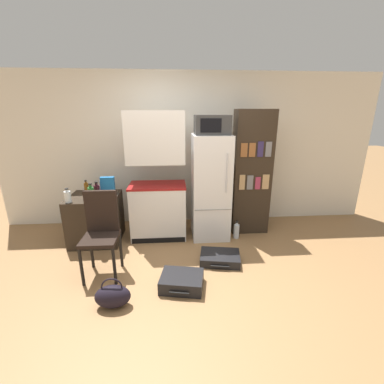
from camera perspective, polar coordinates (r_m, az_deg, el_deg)
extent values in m
plane|color=olive|center=(3.08, -1.75, -20.76)|extent=(24.00, 24.00, 0.00)
cube|color=silver|center=(4.48, -0.49, 9.21)|extent=(6.40, 0.10, 2.53)
cube|color=#2D2319|center=(4.17, -20.55, -5.54)|extent=(0.71, 0.67, 0.72)
cube|color=white|center=(4.06, -7.45, -4.31)|extent=(0.84, 0.50, 0.82)
cube|color=maroon|center=(3.93, -7.69, 1.49)|extent=(0.85, 0.51, 0.03)
cube|color=white|center=(3.80, -8.13, 11.93)|extent=(0.84, 0.43, 0.74)
cube|color=black|center=(3.99, -7.42, -10.63)|extent=(0.80, 0.01, 0.08)
cube|color=white|center=(3.94, 4.14, 1.01)|extent=(0.56, 0.57, 1.59)
cube|color=gray|center=(3.75, 4.69, -3.96)|extent=(0.54, 0.01, 0.01)
cylinder|color=silver|center=(3.61, 7.79, 4.10)|extent=(0.02, 0.02, 0.56)
cube|color=#333333|center=(3.79, 4.45, 14.68)|extent=(0.49, 0.40, 0.27)
cube|color=black|center=(3.58, 4.24, 14.53)|extent=(0.29, 0.01, 0.19)
cube|color=#2D2319|center=(4.17, 13.05, 4.03)|extent=(0.59, 0.30, 1.94)
cube|color=tan|center=(3.99, 11.08, 2.13)|extent=(0.09, 0.01, 0.23)
cube|color=slate|center=(4.03, 12.76, 2.08)|extent=(0.09, 0.01, 0.22)
cube|color=#A33351|center=(4.07, 14.40, 1.91)|extent=(0.08, 0.01, 0.19)
cube|color=tan|center=(4.11, 16.05, 2.18)|extent=(0.10, 0.01, 0.23)
cube|color=brown|center=(3.90, 11.50, 9.11)|extent=(0.10, 0.01, 0.20)
cube|color=brown|center=(3.93, 13.25, 9.09)|extent=(0.10, 0.01, 0.21)
cube|color=#332856|center=(3.97, 14.97, 9.18)|extent=(0.09, 0.01, 0.23)
cube|color=slate|center=(4.01, 16.65, 9.08)|extent=(0.09, 0.01, 0.22)
cylinder|color=silver|center=(3.89, -25.89, -0.98)|extent=(0.09, 0.09, 0.16)
cylinder|color=silver|center=(3.87, -26.07, 0.32)|extent=(0.04, 0.04, 0.03)
cylinder|color=black|center=(3.86, -26.11, 0.63)|extent=(0.05, 0.05, 0.02)
cylinder|color=black|center=(3.86, -20.32, -0.07)|extent=(0.08, 0.08, 0.20)
cylinder|color=black|center=(3.83, -20.51, 1.64)|extent=(0.04, 0.04, 0.04)
cylinder|color=black|center=(3.82, -20.55, 2.05)|extent=(0.04, 0.04, 0.02)
cylinder|color=brown|center=(4.22, -22.41, 0.80)|extent=(0.06, 0.06, 0.16)
cylinder|color=brown|center=(4.20, -22.55, 2.01)|extent=(0.03, 0.03, 0.03)
cylinder|color=black|center=(4.19, -22.59, 2.30)|extent=(0.03, 0.03, 0.02)
cylinder|color=#1E47A3|center=(4.07, -19.23, 0.90)|extent=(0.07, 0.07, 0.20)
cylinder|color=#1E47A3|center=(4.04, -19.39, 2.49)|extent=(0.03, 0.03, 0.04)
cylinder|color=black|center=(4.04, -19.43, 2.88)|extent=(0.04, 0.04, 0.02)
cylinder|color=#1E6028|center=(3.74, -21.48, -0.65)|extent=(0.08, 0.08, 0.21)
cylinder|color=#1E6028|center=(3.71, -21.69, 1.19)|extent=(0.04, 0.04, 0.04)
cylinder|color=black|center=(3.70, -21.75, 1.63)|extent=(0.04, 0.04, 0.02)
cube|color=#1E66A8|center=(3.89, -18.15, 1.04)|extent=(0.19, 0.07, 0.30)
cylinder|color=black|center=(3.25, -23.36, -15.12)|extent=(0.04, 0.04, 0.47)
cylinder|color=black|center=(3.14, -16.87, -15.50)|extent=(0.04, 0.04, 0.47)
cylinder|color=black|center=(3.54, -21.43, -12.04)|extent=(0.04, 0.04, 0.47)
cylinder|color=black|center=(3.45, -15.53, -12.26)|extent=(0.04, 0.04, 0.47)
cube|color=black|center=(3.22, -19.76, -9.76)|extent=(0.40, 0.40, 0.04)
cube|color=black|center=(3.27, -19.41, -4.00)|extent=(0.38, 0.05, 0.51)
cube|color=black|center=(3.07, -2.27, -19.21)|extent=(0.53, 0.44, 0.15)
cylinder|color=black|center=(2.91, -2.90, -21.52)|extent=(0.21, 0.06, 0.02)
cube|color=black|center=(3.52, 6.23, -14.32)|extent=(0.57, 0.45, 0.11)
cylinder|color=black|center=(3.35, 6.24, -16.14)|extent=(0.23, 0.06, 0.02)
ellipsoid|color=black|center=(2.91, -17.20, -21.29)|extent=(0.36, 0.20, 0.24)
torus|color=black|center=(2.85, -17.41, -19.59)|extent=(0.21, 0.02, 0.21)
cylinder|color=silver|center=(4.13, 9.84, -8.60)|extent=(0.09, 0.09, 0.22)
cylinder|color=silver|center=(4.08, 9.93, -6.94)|extent=(0.04, 0.04, 0.04)
cylinder|color=black|center=(4.06, 9.96, -6.54)|extent=(0.04, 0.04, 0.02)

